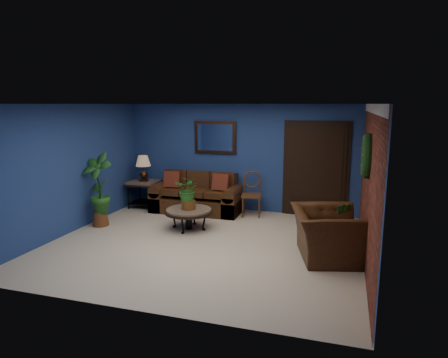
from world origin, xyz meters
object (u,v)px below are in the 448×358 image
(side_chair, at_px, (252,191))
(sofa, at_px, (198,198))
(armchair, at_px, (327,234))
(coffee_table, at_px, (189,212))
(table_lamp, at_px, (143,165))
(end_table, at_px, (144,187))

(side_chair, bearing_deg, sofa, 172.04)
(sofa, relative_size, armchair, 1.67)
(sofa, distance_m, armchair, 3.72)
(coffee_table, bearing_deg, table_lamp, 142.26)
(coffee_table, xyz_separation_m, side_chair, (0.98, 1.39, 0.21))
(coffee_table, height_order, armchair, armchair)
(coffee_table, height_order, end_table, end_table)
(armchair, bearing_deg, end_table, 50.15)
(sofa, height_order, coffee_table, sofa)
(sofa, distance_m, coffee_table, 1.38)
(end_table, xyz_separation_m, armchair, (4.45, -2.08, -0.10))
(end_table, relative_size, side_chair, 0.71)
(armchair, bearing_deg, coffee_table, 59.65)
(sofa, height_order, table_lamp, table_lamp)
(sofa, height_order, side_chair, side_chair)
(end_table, bearing_deg, coffee_table, -37.74)
(end_table, bearing_deg, armchair, -25.07)
(sofa, xyz_separation_m, side_chair, (1.29, 0.04, 0.26))
(coffee_table, height_order, table_lamp, table_lamp)
(coffee_table, xyz_separation_m, table_lamp, (-1.70, 1.31, 0.68))
(side_chair, relative_size, armchair, 0.81)
(sofa, bearing_deg, side_chair, 1.99)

